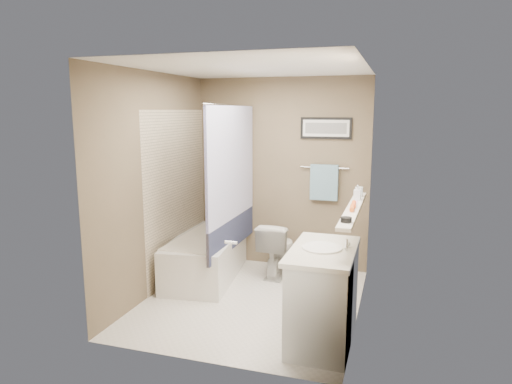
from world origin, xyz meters
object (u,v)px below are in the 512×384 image
(vanity, at_px, (323,298))
(bathtub, at_px, (207,256))
(hair_brush_front, at_px, (352,207))
(hair_brush_back, at_px, (354,204))
(toilet, at_px, (277,248))
(candle_bowl_near, at_px, (346,220))
(glass_jar, at_px, (359,192))
(soap_bottle, at_px, (357,192))

(vanity, bearing_deg, bathtub, 144.15)
(bathtub, distance_m, hair_brush_front, 2.15)
(bathtub, bearing_deg, hair_brush_back, -27.48)
(toilet, height_order, candle_bowl_near, candle_bowl_near)
(hair_brush_back, bearing_deg, glass_jar, 90.00)
(glass_jar, distance_m, soap_bottle, 0.19)
(hair_brush_front, relative_size, soap_bottle, 1.47)
(candle_bowl_near, relative_size, hair_brush_front, 0.41)
(toilet, distance_m, glass_jar, 1.36)
(vanity, distance_m, soap_bottle, 1.17)
(bathtub, distance_m, toilet, 0.86)
(toilet, bearing_deg, soap_bottle, 149.29)
(bathtub, xyz_separation_m, vanity, (1.60, -1.17, 0.15))
(toilet, bearing_deg, hair_brush_back, 137.37)
(candle_bowl_near, bearing_deg, glass_jar, 90.00)
(vanity, bearing_deg, candle_bowl_near, -33.65)
(toilet, xyz_separation_m, glass_jar, (0.98, -0.45, 0.83))
(soap_bottle, bearing_deg, vanity, -102.44)
(bathtub, xyz_separation_m, glass_jar, (1.79, -0.14, 0.92))
(bathtub, distance_m, soap_bottle, 2.04)
(hair_brush_back, height_order, glass_jar, glass_jar)
(hair_brush_back, bearing_deg, toilet, 135.08)
(hair_brush_front, xyz_separation_m, glass_jar, (0.00, 0.67, 0.03))
(candle_bowl_near, height_order, soap_bottle, soap_bottle)
(bathtub, xyz_separation_m, toilet, (0.80, 0.31, 0.08))
(glass_jar, bearing_deg, bathtub, 175.45)
(toilet, xyz_separation_m, soap_bottle, (0.98, -0.64, 0.86))
(hair_brush_back, bearing_deg, soap_bottle, 90.00)
(bathtub, xyz_separation_m, candle_bowl_near, (1.79, -1.29, 0.89))
(toilet, distance_m, vanity, 1.68)
(hair_brush_front, height_order, soap_bottle, soap_bottle)
(vanity, bearing_deg, hair_brush_front, 62.58)
(candle_bowl_near, distance_m, hair_brush_back, 0.62)
(hair_brush_back, xyz_separation_m, glass_jar, (0.00, 0.53, 0.03))
(vanity, xyz_separation_m, soap_bottle, (0.19, 0.84, 0.79))
(candle_bowl_near, xyz_separation_m, soap_bottle, (0.00, 0.96, 0.05))
(candle_bowl_near, relative_size, glass_jar, 0.90)
(hair_brush_front, bearing_deg, glass_jar, 90.00)
(bathtub, xyz_separation_m, hair_brush_back, (1.79, -0.67, 0.89))
(toilet, height_order, soap_bottle, soap_bottle)
(vanity, distance_m, hair_brush_front, 0.84)
(vanity, distance_m, hair_brush_back, 0.91)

